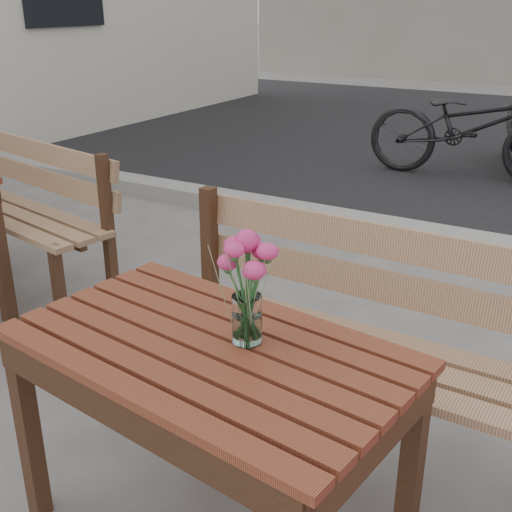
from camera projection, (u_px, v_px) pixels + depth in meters
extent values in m
cube|color=gray|center=(450.00, 240.00, 4.43)|extent=(30.00, 0.25, 0.12)
cube|color=maroon|center=(208.00, 348.00, 1.82)|extent=(1.22, 0.81, 0.03)
cube|color=black|center=(28.00, 429.00, 2.04)|extent=(0.06, 0.06, 0.67)
cube|color=black|center=(158.00, 356.00, 2.46)|extent=(0.06, 0.06, 0.67)
cube|color=black|center=(411.00, 470.00, 1.86)|extent=(0.06, 0.06, 0.67)
cube|color=#876246|center=(340.00, 349.00, 2.23)|extent=(1.51, 0.45, 0.03)
cube|color=#876246|center=(370.00, 261.00, 2.31)|extent=(1.50, 0.08, 0.41)
cube|color=black|center=(160.00, 372.00, 2.52)|extent=(0.06, 0.06, 0.49)
cube|color=black|center=(209.00, 292.00, 2.71)|extent=(0.06, 0.06, 0.91)
cylinder|color=white|center=(247.00, 319.00, 1.80)|extent=(0.09, 0.09, 0.14)
cylinder|color=#2D7132|center=(247.00, 296.00, 1.77)|extent=(0.05, 0.05, 0.28)
cube|color=black|center=(0.00, 255.00, 3.30)|extent=(0.07, 0.07, 0.76)
cube|color=#876246|center=(14.00, 213.00, 3.69)|extent=(1.49, 0.67, 0.03)
cube|color=#876246|center=(43.00, 166.00, 3.75)|extent=(1.42, 0.32, 0.39)
cube|color=black|center=(57.00, 289.00, 3.26)|extent=(0.06, 0.06, 0.47)
cube|color=black|center=(107.00, 235.00, 3.41)|extent=(0.06, 0.06, 0.87)
imported|color=black|center=(471.00, 126.00, 5.97)|extent=(1.93, 0.73, 1.00)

